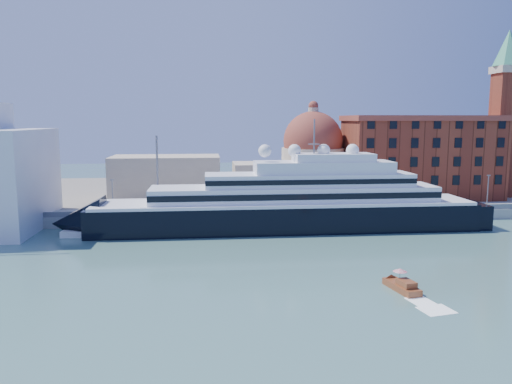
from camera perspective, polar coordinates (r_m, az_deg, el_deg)
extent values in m
plane|color=#3A645F|center=(87.48, 0.26, -7.69)|extent=(400.00, 400.00, 0.00)
cube|color=gray|center=(120.16, -1.46, -2.69)|extent=(180.00, 10.00, 2.50)
cube|color=slate|center=(160.56, -2.59, -0.01)|extent=(260.00, 72.00, 2.00)
cube|color=slate|center=(115.41, -1.30, -2.21)|extent=(180.00, 0.10, 1.20)
cube|color=black|center=(110.16, 3.23, -3.11)|extent=(83.90, 12.91, 6.99)
cone|color=black|center=(112.11, -19.67, -3.38)|extent=(10.76, 12.91, 12.91)
cube|color=black|center=(123.87, 22.79, -2.58)|extent=(6.45, 11.83, 6.45)
cube|color=white|center=(109.48, 3.24, -1.18)|extent=(81.75, 13.12, 0.65)
cube|color=white|center=(109.54, 4.36, -0.16)|extent=(62.39, 10.76, 3.23)
cube|color=black|center=(104.31, 4.89, -0.59)|extent=(62.39, 0.15, 1.29)
cube|color=white|center=(109.76, 6.04, 1.42)|extent=(45.18, 9.68, 2.80)
cube|color=white|center=(110.19, 7.71, 2.83)|extent=(30.12, 8.61, 2.58)
cube|color=white|center=(110.53, 8.81, 3.94)|extent=(17.21, 7.53, 1.72)
cylinder|color=slate|center=(109.28, 6.67, 6.31)|extent=(0.32, 0.32, 7.53)
sphere|color=white|center=(107.62, 1.02, 4.73)|extent=(2.80, 2.80, 2.80)
sphere|color=white|center=(108.58, 4.42, 4.73)|extent=(2.80, 2.80, 2.80)
sphere|color=white|center=(109.91, 7.74, 4.73)|extent=(2.80, 2.80, 2.80)
sphere|color=white|center=(111.60, 10.98, 4.70)|extent=(2.80, 2.80, 2.80)
cube|color=white|center=(109.86, -18.48, -4.52)|extent=(11.28, 4.37, 1.48)
cube|color=white|center=(109.11, -17.58, -3.93)|extent=(3.83, 2.53, 1.11)
cube|color=brown|center=(75.06, 16.30, -10.44)|extent=(3.49, 7.06, 1.13)
cube|color=brown|center=(73.88, 16.81, -9.99)|extent=(2.30, 3.10, 0.90)
cylinder|color=slate|center=(75.08, 16.11, -9.30)|extent=(0.07, 0.07, 1.80)
cone|color=red|center=(74.79, 16.14, -8.56)|extent=(2.03, 2.03, 0.45)
cube|color=brown|center=(149.12, 18.34, 3.58)|extent=(42.00, 18.00, 22.00)
cube|color=brown|center=(148.72, 18.54, 8.00)|extent=(43.00, 19.00, 1.50)
cube|color=brown|center=(160.12, 26.35, 5.77)|extent=(6.00, 6.00, 35.00)
cube|color=beige|center=(160.67, 26.78, 12.37)|extent=(7.00, 7.00, 2.00)
cone|color=#449572|center=(161.30, 26.92, 14.49)|extent=(8.40, 8.40, 10.00)
cylinder|color=beige|center=(145.77, 6.45, 2.27)|extent=(18.00, 18.00, 14.00)
sphere|color=brown|center=(145.11, 6.51, 5.81)|extent=(17.00, 17.00, 17.00)
cylinder|color=beige|center=(145.00, 6.56, 8.97)|extent=(3.00, 3.00, 3.00)
cube|color=beige|center=(141.70, 1.07, 1.34)|extent=(18.00, 14.00, 10.00)
cube|color=beige|center=(142.97, -10.24, 1.67)|extent=(30.00, 16.00, 12.00)
cylinder|color=slate|center=(117.87, -16.06, -0.63)|extent=(0.24, 0.24, 8.00)
cube|color=slate|center=(117.33, -16.14, 1.35)|extent=(0.80, 0.30, 0.25)
cylinder|color=slate|center=(116.32, -1.36, -0.42)|extent=(0.24, 0.24, 8.00)
cube|color=slate|center=(115.77, -1.37, 1.58)|extent=(0.80, 0.30, 0.25)
cylinder|color=slate|center=(122.35, 12.79, -0.20)|extent=(0.24, 0.24, 8.00)
cube|color=slate|center=(121.83, 12.85, 1.71)|extent=(0.80, 0.30, 0.25)
cylinder|color=slate|center=(134.93, 24.95, 0.01)|extent=(0.24, 0.24, 8.00)
cube|color=slate|center=(134.46, 25.06, 1.74)|extent=(0.80, 0.30, 0.25)
cylinder|color=slate|center=(117.83, -11.19, 1.98)|extent=(0.50, 0.50, 18.00)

